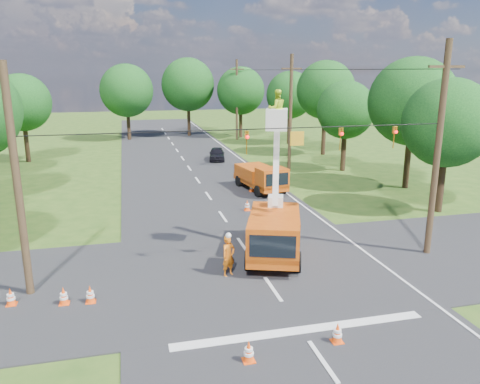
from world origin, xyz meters
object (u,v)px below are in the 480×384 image
object	(u,v)px
distant_car	(217,154)
traffic_cone_3	(269,203)
tree_right_c	(346,110)
tree_far_c	(241,91)
traffic_cone_0	(249,351)
traffic_cone_4	(90,294)
traffic_cone_6	(11,297)
traffic_cone_5	(64,296)
traffic_cone_7	(252,187)
traffic_cone_8	(247,205)
ground_worker	(229,256)
traffic_cone_2	(257,222)
pole_right_far	(237,99)
tree_left_f	(22,103)
tree_right_e	(290,95)
traffic_cone_1	(337,333)
pole_right_mid	(290,113)
tree_far_a	(127,91)
second_truck	(261,177)
tree_right_b	(413,102)
tree_right_d	(326,90)
tree_far_b	(188,85)
bucket_truck	(274,223)
pole_left	(17,184)
pole_right_near	(438,150)
tree_right_a	(448,123)

from	to	relation	value
distant_car	traffic_cone_3	xyz separation A→B (m)	(-0.01, -17.39, -0.27)
tree_right_c	tree_far_c	xyz separation A→B (m)	(-3.70, 23.00, 0.75)
traffic_cone_0	traffic_cone_4	xyz separation A→B (m)	(-4.92, 5.06, 0.00)
distant_car	traffic_cone_6	bearing A→B (deg)	-105.04
traffic_cone_5	traffic_cone_3	bearing A→B (deg)	42.42
traffic_cone_0	distant_car	bearing A→B (deg)	80.63
traffic_cone_7	traffic_cone_8	xyz separation A→B (m)	(-1.55, -4.56, 0.00)
traffic_cone_5	ground_worker	bearing A→B (deg)	9.04
traffic_cone_2	traffic_cone_5	size ratio (longest dim) A/B	1.00
traffic_cone_6	pole_right_far	xyz separation A→B (m)	(18.52, 40.87, 4.75)
tree_left_f	tree_right_e	distance (m)	29.03
traffic_cone_1	pole_right_mid	world-z (taller)	pole_right_mid
tree_far_c	traffic_cone_8	bearing A→B (deg)	-103.16
traffic_cone_4	tree_far_a	size ratio (longest dim) A/B	0.07
second_truck	pole_right_mid	xyz separation A→B (m)	(4.44, 6.38, 4.05)
second_truck	tree_right_b	xyz separation A→B (m)	(10.94, -1.62, 5.38)
tree_right_e	tree_right_c	bearing A→B (deg)	-92.15
traffic_cone_4	traffic_cone_0	bearing A→B (deg)	-45.80
traffic_cone_6	traffic_cone_7	distance (m)	19.64
ground_worker	tree_right_d	distance (m)	32.23
traffic_cone_6	tree_far_b	bearing A→B (deg)	74.16
bucket_truck	traffic_cone_2	xyz separation A→B (m)	(0.32, 4.06, -1.29)
pole_left	tree_far_a	distance (m)	43.27
traffic_cone_2	traffic_cone_0	bearing A→B (deg)	-107.01
pole_right_near	pole_left	xyz separation A→B (m)	(-18.00, 0.00, -0.61)
tree_right_d	tree_far_c	size ratio (longest dim) A/B	1.06
tree_right_e	tree_far_a	bearing A→B (deg)	156.95
traffic_cone_2	tree_right_c	size ratio (longest dim) A/B	0.09
traffic_cone_3	tree_far_b	distance (m)	36.52
pole_right_near	traffic_cone_8	bearing A→B (deg)	126.88
traffic_cone_0	tree_right_e	size ratio (longest dim) A/B	0.08
traffic_cone_7	tree_far_b	distance (m)	32.13
pole_right_far	tree_right_b	world-z (taller)	pole_right_far
pole_right_mid	tree_right_a	xyz separation A→B (m)	(5.00, -14.00, 0.46)
traffic_cone_6	pole_right_far	size ratio (longest dim) A/B	0.07
pole_right_mid	tree_right_e	world-z (taller)	pole_right_mid
traffic_cone_7	tree_right_b	size ratio (longest dim) A/B	0.07
traffic_cone_2	traffic_cone_6	world-z (taller)	same
tree_right_b	traffic_cone_5	bearing A→B (deg)	-150.09
tree_right_c	tree_right_d	distance (m)	8.27
ground_worker	tree_right_c	xyz separation A→B (m)	(14.65, 19.22, 4.40)
distant_car	pole_right_near	world-z (taller)	pole_right_near
traffic_cone_4	tree_left_f	xyz separation A→B (m)	(-7.69, 31.38, 5.33)
tree_right_a	tree_right_c	xyz separation A→B (m)	(-0.30, 13.00, -0.25)
traffic_cone_0	pole_right_mid	world-z (taller)	pole_right_mid
pole_right_near	tree_right_b	distance (m)	13.71
traffic_cone_3	tree_right_b	size ratio (longest dim) A/B	0.07
traffic_cone_5	tree_far_c	world-z (taller)	tree_far_c
bucket_truck	pole_left	xyz separation A→B (m)	(-10.65, -1.48, 2.85)
traffic_cone_6	traffic_cone_5	bearing A→B (deg)	-11.83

